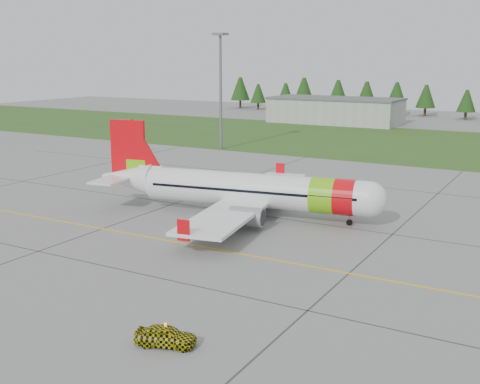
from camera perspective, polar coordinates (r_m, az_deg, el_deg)
The scene contains 9 objects.
ground at distance 44.92m, azimuth -5.51°, elevation -8.60°, with size 320.00×320.00×0.00m, color gray.
aircraft at distance 62.43m, azimuth 0.70°, elevation 0.18°, with size 31.45×29.34×9.58m.
follow_me_car at distance 35.24m, azimuth -7.11°, elevation -11.66°, with size 1.43×1.21×3.57m, color #CCC60B.
service_van at distance 107.49m, azimuth -9.40°, elevation 4.87°, with size 1.40×1.32×4.01m, color silver.
grass_strip at distance 119.74m, azimuth 17.67°, elevation 4.26°, with size 320.00×50.00×0.03m, color #30561E.
taxi_guideline at distance 51.26m, azimuth -0.35°, elevation -5.80°, with size 120.00×0.25×0.02m, color gold.
hangar_west at distance 154.58m, azimuth 9.00°, elevation 7.58°, with size 32.00×14.00×6.00m, color #A8A8A3.
floodlight_mast at distance 108.14m, azimuth -1.85°, elevation 9.33°, with size 0.50×0.50×20.00m, color slate.
treeline at distance 174.19m, azimuth 21.74°, elevation 8.06°, with size 160.00×8.00×10.00m, color #1C3F14, non-canonical shape.
Camera 1 is at (24.29, -34.12, 16.23)m, focal length 45.00 mm.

